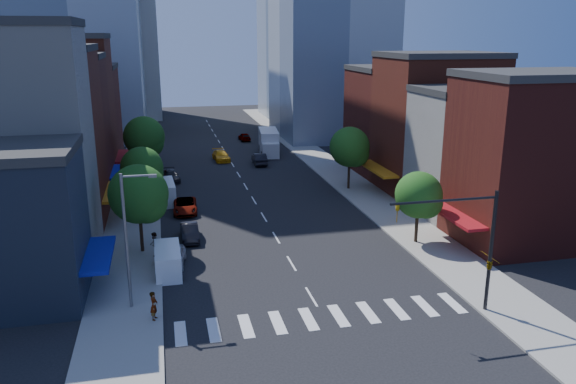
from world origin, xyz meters
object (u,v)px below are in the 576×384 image
(taxi, at_px, (221,156))
(pedestrian_far, at_px, (154,244))
(parked_car_second, at_px, (190,232))
(cargo_van_far, at_px, (164,192))
(traffic_car_oncoming, at_px, (259,159))
(parked_car_third, at_px, (185,206))
(cargo_van_near, at_px, (168,261))
(parked_car_rear, at_px, (171,176))
(parked_car_front, at_px, (174,257))
(traffic_car_far, at_px, (244,137))
(pedestrian_near, at_px, (154,306))
(box_truck, at_px, (269,143))

(taxi, distance_m, pedestrian_far, 36.32)
(parked_car_second, xyz_separation_m, cargo_van_far, (-1.99, 12.06, 0.43))
(taxi, distance_m, traffic_car_oncoming, 6.10)
(taxi, bearing_deg, parked_car_second, -105.29)
(parked_car_third, relative_size, cargo_van_far, 0.92)
(cargo_van_near, bearing_deg, parked_car_rear, 87.58)
(parked_car_front, xyz_separation_m, traffic_car_oncoming, (12.67, 33.55, 0.10))
(parked_car_third, distance_m, traffic_car_far, 40.39)
(parked_car_front, xyz_separation_m, pedestrian_near, (-1.50, -8.84, 0.40))
(parked_car_second, height_order, pedestrian_far, pedestrian_far)
(taxi, xyz_separation_m, pedestrian_far, (-9.23, -35.13, 0.40))
(parked_car_front, height_order, parked_car_second, parked_car_second)
(cargo_van_near, bearing_deg, pedestrian_far, 105.34)
(cargo_van_far, bearing_deg, traffic_car_oncoming, 47.75)
(parked_car_front, relative_size, taxi, 0.80)
(parked_car_front, height_order, pedestrian_near, pedestrian_near)
(parked_car_third, distance_m, box_truck, 30.25)
(cargo_van_near, distance_m, cargo_van_far, 19.08)
(taxi, height_order, pedestrian_near, pedestrian_near)
(parked_car_front, height_order, parked_car_third, parked_car_third)
(cargo_van_far, bearing_deg, cargo_van_near, -92.78)
(traffic_car_far, bearing_deg, pedestrian_near, 72.53)
(cargo_van_far, relative_size, box_truck, 0.61)
(parked_car_second, height_order, parked_car_third, parked_car_second)
(taxi, bearing_deg, traffic_car_far, 65.33)
(parked_car_third, xyz_separation_m, taxi, (6.23, 23.57, 0.03))
(parked_car_third, relative_size, traffic_car_far, 1.28)
(cargo_van_near, xyz_separation_m, taxi, (8.23, 38.64, -0.26))
(parked_car_front, xyz_separation_m, pedestrian_far, (-1.50, 2.00, 0.45))
(pedestrian_near, xyz_separation_m, pedestrian_far, (0.00, 10.85, 0.04))
(parked_car_second, bearing_deg, parked_car_third, 89.19)
(parked_car_front, bearing_deg, taxi, 85.82)
(parked_car_second, bearing_deg, box_truck, 67.56)
(parked_car_third, relative_size, pedestrian_far, 2.57)
(parked_car_front, xyz_separation_m, cargo_van_near, (-0.50, -1.51, 0.30))
(parked_car_second, bearing_deg, cargo_van_near, -106.70)
(cargo_van_near, distance_m, taxi, 39.51)
(cargo_van_near, bearing_deg, parked_car_second, 73.56)
(parked_car_rear, xyz_separation_m, taxi, (7.31, 10.27, 0.07))
(taxi, distance_m, pedestrian_near, 46.90)
(cargo_van_near, relative_size, pedestrian_far, 2.39)
(parked_car_front, distance_m, pedestrian_near, 8.98)
(cargo_van_far, height_order, traffic_car_far, cargo_van_far)
(parked_car_second, relative_size, cargo_van_far, 0.78)
(parked_car_front, bearing_deg, parked_car_second, 82.38)
(parked_car_third, bearing_deg, parked_car_second, -87.82)
(parked_car_second, distance_m, traffic_car_far, 48.14)
(cargo_van_far, bearing_deg, pedestrian_near, -94.95)
(cargo_van_far, xyz_separation_m, pedestrian_near, (-1.01, -26.42, -0.05))
(parked_car_rear, distance_m, traffic_car_far, 28.42)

